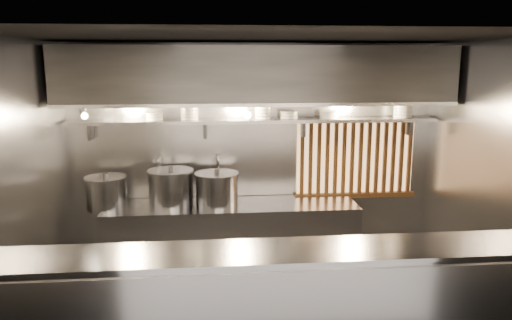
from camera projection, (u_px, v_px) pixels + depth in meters
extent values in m
plane|color=black|center=(267.00, 320.00, 5.06)|extent=(4.50, 4.50, 0.00)
plane|color=black|center=(268.00, 37.00, 4.52)|extent=(4.50, 4.50, 0.00)
plane|color=gray|center=(254.00, 157.00, 6.25)|extent=(4.50, 0.00, 4.50)
plane|color=gray|center=(25.00, 192.00, 4.58)|extent=(0.00, 3.00, 3.00)
plane|color=gray|center=(490.00, 181.00, 5.00)|extent=(0.00, 3.00, 3.00)
cube|color=#9D9DA2|center=(281.00, 317.00, 4.03)|extent=(4.50, 0.50, 1.10)
cube|color=#9D9DA2|center=(282.00, 252.00, 3.92)|extent=(4.50, 0.56, 0.03)
cube|color=#9D9DA2|center=(232.00, 240.00, 6.05)|extent=(3.00, 0.70, 0.90)
cube|color=#9D9DA2|center=(255.00, 121.00, 5.98)|extent=(4.40, 0.34, 0.04)
cube|color=#2D2D30|center=(257.00, 75.00, 5.66)|extent=(4.40, 0.80, 0.65)
cube|color=#9D9DA2|center=(260.00, 105.00, 5.33)|extent=(4.40, 0.03, 0.04)
cube|color=#FFBA72|center=(355.00, 157.00, 6.36)|extent=(1.50, 0.02, 0.92)
cube|color=brown|center=(358.00, 119.00, 6.21)|extent=(1.56, 0.06, 0.06)
cube|color=brown|center=(355.00, 195.00, 6.41)|extent=(1.56, 0.06, 0.06)
cube|color=brown|center=(302.00, 159.00, 6.25)|extent=(0.04, 0.04, 0.92)
cube|color=brown|center=(311.00, 159.00, 6.26)|extent=(0.04, 0.04, 0.92)
cube|color=brown|center=(319.00, 159.00, 6.27)|extent=(0.04, 0.04, 0.92)
cube|color=brown|center=(327.00, 158.00, 6.28)|extent=(0.04, 0.04, 0.92)
cube|color=brown|center=(336.00, 158.00, 6.29)|extent=(0.04, 0.04, 0.92)
cube|color=brown|center=(344.00, 158.00, 6.30)|extent=(0.04, 0.04, 0.92)
cube|color=brown|center=(352.00, 158.00, 6.31)|extent=(0.04, 0.04, 0.92)
cube|color=brown|center=(360.00, 158.00, 6.32)|extent=(0.04, 0.04, 0.92)
cube|color=brown|center=(369.00, 158.00, 6.33)|extent=(0.04, 0.04, 0.92)
cube|color=brown|center=(377.00, 157.00, 6.34)|extent=(0.04, 0.04, 0.92)
cube|color=brown|center=(385.00, 157.00, 6.35)|extent=(0.04, 0.04, 0.92)
cube|color=brown|center=(393.00, 157.00, 6.36)|extent=(0.04, 0.04, 0.92)
cube|color=brown|center=(401.00, 157.00, 6.37)|extent=(0.04, 0.04, 0.92)
cube|color=brown|center=(409.00, 157.00, 6.38)|extent=(0.04, 0.04, 0.92)
cylinder|color=silver|center=(161.00, 176.00, 6.14)|extent=(0.03, 0.03, 0.48)
sphere|color=silver|center=(160.00, 157.00, 6.09)|extent=(0.04, 0.04, 0.04)
cylinder|color=silver|center=(159.00, 159.00, 5.96)|extent=(0.03, 0.26, 0.03)
sphere|color=silver|center=(158.00, 161.00, 5.84)|extent=(0.04, 0.04, 0.04)
cylinder|color=silver|center=(159.00, 167.00, 5.85)|extent=(0.03, 0.03, 0.14)
cylinder|color=silver|center=(218.00, 175.00, 6.20)|extent=(0.03, 0.03, 0.48)
sphere|color=silver|center=(218.00, 156.00, 6.16)|extent=(0.04, 0.04, 0.04)
cylinder|color=silver|center=(218.00, 158.00, 6.03)|extent=(0.03, 0.26, 0.03)
sphere|color=silver|center=(218.00, 160.00, 5.90)|extent=(0.04, 0.04, 0.04)
cylinder|color=silver|center=(218.00, 166.00, 5.92)|extent=(0.03, 0.03, 0.14)
cone|color=#9D9DA2|center=(82.00, 110.00, 5.31)|extent=(0.25, 0.27, 0.20)
sphere|color=#FFE0B2|center=(85.00, 116.00, 5.31)|extent=(0.07, 0.07, 0.07)
cylinder|color=#2D2D30|center=(84.00, 102.00, 5.39)|extent=(0.02, 0.22, 0.02)
cylinder|color=#2D2D30|center=(247.00, 108.00, 5.83)|extent=(0.01, 0.01, 0.12)
sphere|color=#FFE0B2|center=(247.00, 115.00, 5.84)|extent=(0.09, 0.09, 0.09)
cylinder|color=#9D9DA2|center=(106.00, 194.00, 5.77)|extent=(0.59, 0.59, 0.35)
cylinder|color=#9D9DA2|center=(105.00, 178.00, 5.73)|extent=(0.63, 0.63, 0.03)
cylinder|color=#2D2D30|center=(105.00, 175.00, 5.72)|extent=(0.06, 0.06, 0.04)
cylinder|color=#9D9DA2|center=(171.00, 189.00, 5.89)|extent=(0.53, 0.53, 0.40)
cylinder|color=#9D9DA2|center=(170.00, 171.00, 5.85)|extent=(0.56, 0.56, 0.03)
cylinder|color=#2D2D30|center=(170.00, 168.00, 5.85)|extent=(0.06, 0.06, 0.04)
cylinder|color=#9D9DA2|center=(217.00, 190.00, 5.90)|extent=(0.55, 0.55, 0.36)
cylinder|color=#9D9DA2|center=(217.00, 174.00, 5.86)|extent=(0.58, 0.58, 0.03)
cylinder|color=#2D2D30|center=(217.00, 171.00, 5.86)|extent=(0.06, 0.06, 0.04)
cylinder|color=white|center=(155.00, 118.00, 5.87)|extent=(0.20, 0.20, 0.03)
cylinder|color=white|center=(154.00, 115.00, 5.86)|extent=(0.20, 0.20, 0.03)
cylinder|color=white|center=(154.00, 113.00, 5.85)|extent=(0.21, 0.21, 0.01)
cylinder|color=white|center=(189.00, 118.00, 5.90)|extent=(0.20, 0.20, 0.03)
cylinder|color=white|center=(189.00, 115.00, 5.90)|extent=(0.20, 0.20, 0.03)
cylinder|color=white|center=(189.00, 112.00, 5.89)|extent=(0.20, 0.20, 0.03)
cylinder|color=white|center=(189.00, 108.00, 5.88)|extent=(0.20, 0.20, 0.03)
cylinder|color=white|center=(189.00, 106.00, 5.88)|extent=(0.22, 0.22, 0.01)
cylinder|color=white|center=(263.00, 117.00, 5.99)|extent=(0.20, 0.20, 0.03)
cylinder|color=white|center=(263.00, 114.00, 5.98)|extent=(0.20, 0.20, 0.03)
cylinder|color=white|center=(263.00, 111.00, 5.97)|extent=(0.20, 0.20, 0.03)
cylinder|color=white|center=(263.00, 108.00, 5.96)|extent=(0.20, 0.20, 0.03)
cylinder|color=white|center=(263.00, 105.00, 5.96)|extent=(0.22, 0.22, 0.01)
cylinder|color=white|center=(289.00, 117.00, 6.01)|extent=(0.21, 0.21, 0.03)
cylinder|color=white|center=(289.00, 114.00, 6.01)|extent=(0.21, 0.21, 0.03)
cylinder|color=white|center=(289.00, 112.00, 6.00)|extent=(0.22, 0.22, 0.01)
cylinder|color=white|center=(329.00, 117.00, 6.06)|extent=(0.23, 0.23, 0.03)
cylinder|color=white|center=(329.00, 113.00, 6.05)|extent=(0.23, 0.23, 0.03)
cylinder|color=white|center=(329.00, 111.00, 6.05)|extent=(0.24, 0.24, 0.01)
cylinder|color=white|center=(402.00, 116.00, 6.15)|extent=(0.22, 0.22, 0.03)
cylinder|color=white|center=(403.00, 113.00, 6.14)|extent=(0.22, 0.22, 0.03)
cylinder|color=white|center=(403.00, 110.00, 6.13)|extent=(0.22, 0.22, 0.03)
cylinder|color=white|center=(403.00, 107.00, 6.12)|extent=(0.22, 0.22, 0.03)
cylinder|color=white|center=(403.00, 104.00, 6.12)|extent=(0.24, 0.24, 0.01)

